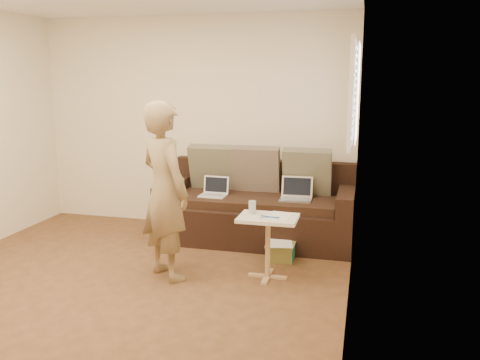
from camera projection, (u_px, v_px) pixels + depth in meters
The scene contains 16 objects.
floor at pixel (112, 294), 4.34m from camera, with size 4.50×4.50×0.00m, color #4E331D.
wall_back at pixel (195, 123), 6.21m from camera, with size 4.00×4.00×0.00m, color beige.
wall_right at pixel (353, 155), 3.60m from camera, with size 4.50×4.50×0.00m, color beige.
window_blinds at pixel (354, 93), 4.95m from camera, with size 0.12×0.88×1.08m, color white, non-canonical shape.
sofa at pixel (256, 204), 5.72m from camera, with size 2.20×0.95×0.85m, color black, non-canonical shape.
pillow_left at pixel (212, 167), 6.02m from camera, with size 0.55×0.14×0.55m, color brown, non-canonical shape.
pillow_mid at pixel (257, 169), 5.89m from camera, with size 0.55×0.14×0.55m, color brown, non-canonical shape.
pillow_right at pixel (307, 172), 5.70m from camera, with size 0.55×0.14×0.55m, color brown, non-canonical shape.
laptop_silver at pixel (295, 200), 5.51m from camera, with size 0.35×0.25×0.23m, color #B7BABC, non-canonical shape.
laptop_white at pixel (213, 196), 5.70m from camera, with size 0.30×0.22×0.22m, color white, non-canonical shape.
person at pixel (165, 191), 4.57m from camera, with size 0.61×0.41×1.66m, color olive.
side_table at pixel (268, 247), 4.64m from camera, with size 0.54×0.38×0.60m, color silver, non-canonical shape.
drinking_glass at pixel (252, 207), 4.67m from camera, with size 0.07×0.07×0.12m, color silver, non-canonical shape.
scissors at pixel (270, 217), 4.53m from camera, with size 0.18×0.10×0.02m, color silver, non-canonical shape.
paper_on_table at pixel (279, 216), 4.59m from camera, with size 0.21×0.30×0.00m, color white, non-canonical shape.
striped_box at pixel (281, 251), 5.15m from camera, with size 0.29×0.29×0.18m, color orange, non-canonical shape.
Camera 1 is at (2.08, -3.65, 1.84)m, focal length 37.23 mm.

